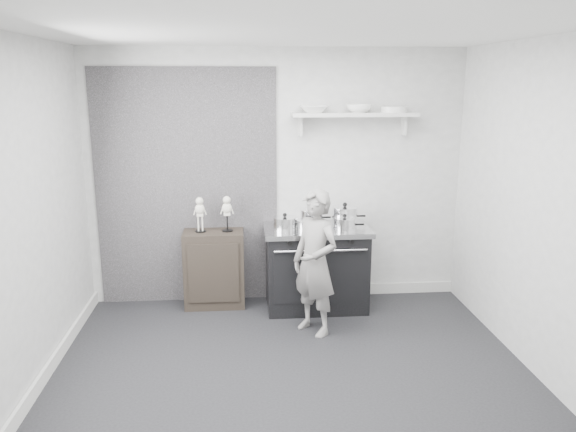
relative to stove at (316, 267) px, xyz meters
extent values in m
plane|color=black|center=(-0.39, -1.48, -0.44)|extent=(4.00, 4.00, 0.00)
cube|color=#AEAFAC|center=(-0.39, 0.32, 0.91)|extent=(4.00, 0.02, 2.70)
cube|color=#AEAFAC|center=(-0.39, -3.28, 0.91)|extent=(4.00, 0.02, 2.70)
cube|color=#AEAFAC|center=(-2.39, -1.48, 0.91)|extent=(0.02, 3.60, 2.70)
cube|color=#AEAFAC|center=(1.61, -1.48, 0.91)|extent=(0.02, 3.60, 2.70)
cube|color=silver|center=(-0.39, -1.48, 2.26)|extent=(4.00, 3.60, 0.02)
cube|color=black|center=(-1.34, 0.31, 0.81)|extent=(1.90, 0.02, 2.50)
cube|color=silver|center=(0.61, 0.30, -0.38)|extent=(2.00, 0.03, 0.12)
cube|color=silver|center=(-2.37, -1.48, -0.38)|extent=(0.03, 3.60, 0.12)
cube|color=silver|center=(0.41, 0.19, 1.58)|extent=(1.30, 0.26, 0.04)
cube|color=silver|center=(-0.14, 0.26, 1.46)|extent=(0.03, 0.12, 0.20)
cube|color=silver|center=(0.96, 0.26, 1.46)|extent=(0.03, 0.12, 0.20)
cube|color=black|center=(0.00, 0.00, -0.03)|extent=(1.04, 0.62, 0.83)
cube|color=silver|center=(0.00, 0.00, 0.41)|extent=(1.10, 0.66, 0.05)
cube|color=black|center=(-0.25, -0.31, -0.01)|extent=(0.43, 0.02, 0.54)
cube|color=black|center=(0.25, -0.31, -0.01)|extent=(0.43, 0.02, 0.54)
cylinder|color=silver|center=(0.00, -0.34, 0.28)|extent=(0.93, 0.02, 0.02)
cylinder|color=black|center=(-0.31, -0.32, 0.36)|extent=(0.04, 0.03, 0.04)
cylinder|color=black|center=(0.00, -0.32, 0.36)|extent=(0.04, 0.03, 0.04)
cylinder|color=black|center=(0.31, -0.32, 0.36)|extent=(0.04, 0.03, 0.04)
cube|color=black|center=(-1.08, 0.13, -0.03)|extent=(0.63, 0.37, 0.82)
imported|color=gray|center=(-0.09, -0.62, 0.25)|extent=(0.58, 0.60, 1.39)
cylinder|color=white|center=(-0.34, -0.09, 0.50)|extent=(0.23, 0.23, 0.12)
cylinder|color=white|center=(-0.34, -0.09, 0.57)|extent=(0.24, 0.24, 0.02)
sphere|color=black|center=(-0.34, -0.09, 0.59)|extent=(0.04, 0.04, 0.04)
cylinder|color=black|center=(-0.18, -0.09, 0.50)|extent=(0.10, 0.02, 0.02)
cylinder|color=white|center=(-0.04, 0.11, 0.51)|extent=(0.23, 0.23, 0.15)
cylinder|color=white|center=(-0.04, 0.11, 0.59)|extent=(0.24, 0.24, 0.02)
sphere|color=black|center=(-0.04, 0.11, 0.62)|extent=(0.04, 0.04, 0.04)
cylinder|color=black|center=(0.12, 0.11, 0.51)|extent=(0.10, 0.02, 0.02)
cylinder|color=white|center=(0.31, 0.08, 0.52)|extent=(0.26, 0.26, 0.17)
cylinder|color=white|center=(0.31, 0.08, 0.62)|extent=(0.27, 0.27, 0.02)
sphere|color=black|center=(0.31, 0.08, 0.65)|extent=(0.05, 0.05, 0.05)
cylinder|color=black|center=(0.48, 0.08, 0.52)|extent=(0.10, 0.02, 0.02)
cylinder|color=white|center=(0.26, -0.16, 0.50)|extent=(0.22, 0.22, 0.12)
cylinder|color=white|center=(0.26, -0.16, 0.56)|extent=(0.23, 0.23, 0.02)
sphere|color=black|center=(0.26, -0.16, 0.59)|extent=(0.04, 0.04, 0.04)
cylinder|color=black|center=(0.41, -0.16, 0.50)|extent=(0.10, 0.02, 0.02)
cylinder|color=white|center=(-0.12, -0.14, 0.49)|extent=(0.21, 0.21, 0.10)
cylinder|color=white|center=(-0.12, -0.14, 0.54)|extent=(0.21, 0.21, 0.01)
sphere|color=black|center=(-0.12, -0.14, 0.57)|extent=(0.04, 0.04, 0.04)
cylinder|color=black|center=(0.02, -0.14, 0.49)|extent=(0.10, 0.02, 0.02)
imported|color=white|center=(-0.02, 0.19, 1.63)|extent=(0.30, 0.30, 0.07)
imported|color=white|center=(0.45, 0.19, 1.64)|extent=(0.26, 0.26, 0.08)
cylinder|color=white|center=(0.81, 0.19, 1.63)|extent=(0.27, 0.27, 0.06)
camera|label=1|loc=(-0.78, -5.59, 1.92)|focal=35.00mm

